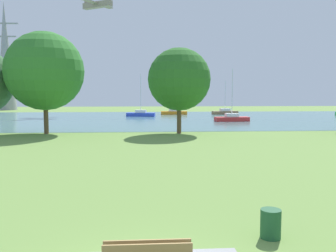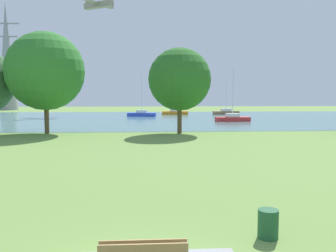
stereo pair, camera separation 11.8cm
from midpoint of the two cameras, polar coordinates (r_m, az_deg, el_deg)
ground_plane at (r=29.38m, az=-3.89°, el=-2.62°), size 160.00×160.00×0.00m
litter_bin at (r=10.71m, az=15.40°, el=-14.49°), size 0.56×0.56×0.80m
water_surface at (r=57.24m, az=-3.93°, el=1.18°), size 140.00×40.00×0.02m
sailboat_red at (r=52.22m, az=9.86°, el=1.23°), size 4.88×1.77×7.34m
sailboat_brown at (r=69.32m, az=8.83°, el=2.19°), size 5.00×2.38×6.19m
sailboat_orange at (r=67.81m, az=0.88°, el=2.19°), size 4.82×1.56×6.39m
sailboat_blue at (r=62.51m, az=-4.32°, el=1.93°), size 4.98×2.28×7.08m
tree_west_near at (r=37.57m, az=-18.78°, el=8.11°), size 7.57×7.57×9.88m
tree_east_far at (r=35.92m, az=1.66°, el=7.29°), size 6.13×6.13×8.38m
electricity_pylon at (r=95.14m, az=-24.06°, el=9.93°), size 6.40×4.40×25.20m
light_aircraft at (r=74.71m, az=-11.03°, el=18.09°), size 6.01×7.70×2.10m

